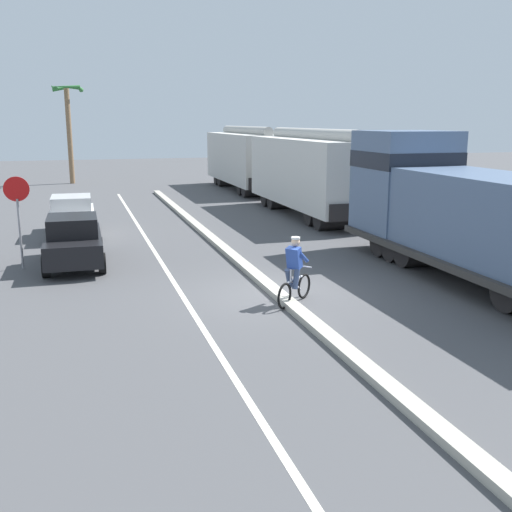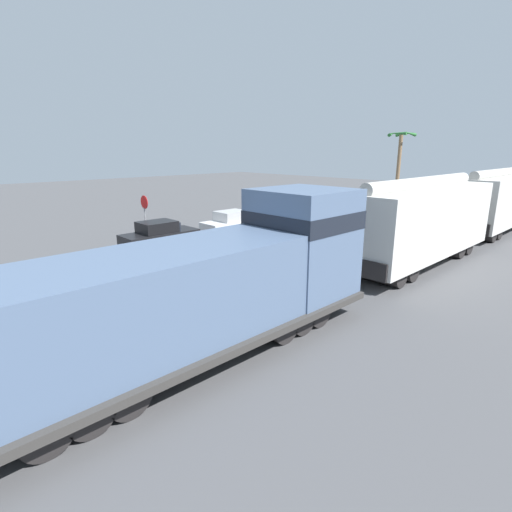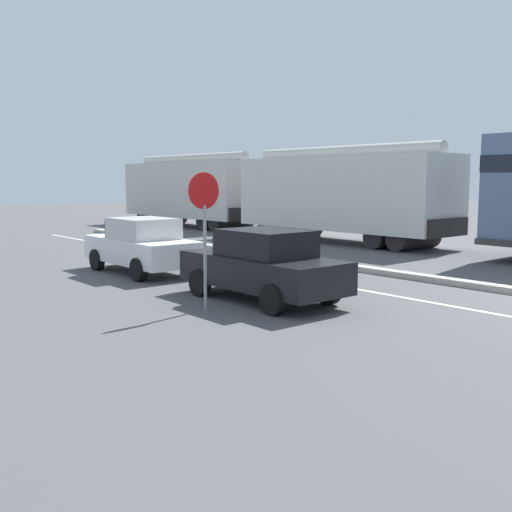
{
  "view_description": "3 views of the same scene",
  "coord_description": "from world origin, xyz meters",
  "px_view_note": "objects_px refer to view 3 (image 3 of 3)",
  "views": [
    {
      "loc": [
        -4.91,
        -14.54,
        4.53
      ],
      "look_at": [
        -0.5,
        0.14,
        1.06
      ],
      "focal_mm": 42.0,
      "sensor_mm": 36.0,
      "label": 1
    },
    {
      "loc": [
        14.0,
        -6.12,
        5.42
      ],
      "look_at": [
        3.78,
        3.73,
        1.6
      ],
      "focal_mm": 28.0,
      "sensor_mm": 36.0,
      "label": 2
    },
    {
      "loc": [
        -13.89,
        -5.15,
        2.73
      ],
      "look_at": [
        -4.14,
        6.3,
        0.8
      ],
      "focal_mm": 42.0,
      "sensor_mm": 36.0,
      "label": 3
    }
  ],
  "objects_px": {
    "parked_car_black": "(263,265)",
    "parked_car_white": "(142,245)",
    "stop_sign": "(204,214)",
    "hopper_car_lead": "(342,195)",
    "hopper_car_middle": "(191,191)"
  },
  "relations": [
    {
      "from": "parked_car_black",
      "to": "stop_sign",
      "type": "relative_size",
      "value": 1.47
    },
    {
      "from": "hopper_car_lead",
      "to": "hopper_car_middle",
      "type": "xyz_separation_m",
      "value": [
        0.0,
        11.6,
        0.0
      ]
    },
    {
      "from": "parked_car_black",
      "to": "hopper_car_middle",
      "type": "bearing_deg",
      "value": 59.86
    },
    {
      "from": "hopper_car_lead",
      "to": "stop_sign",
      "type": "distance_m",
      "value": 14.6
    },
    {
      "from": "parked_car_black",
      "to": "parked_car_white",
      "type": "bearing_deg",
      "value": 90.4
    },
    {
      "from": "parked_car_black",
      "to": "parked_car_white",
      "type": "distance_m",
      "value": 5.36
    },
    {
      "from": "parked_car_white",
      "to": "parked_car_black",
      "type": "bearing_deg",
      "value": -89.6
    },
    {
      "from": "stop_sign",
      "to": "parked_car_white",
      "type": "bearing_deg",
      "value": 73.96
    },
    {
      "from": "hopper_car_middle",
      "to": "stop_sign",
      "type": "distance_m",
      "value": 22.77
    },
    {
      "from": "stop_sign",
      "to": "hopper_car_lead",
      "type": "bearing_deg",
      "value": 30.3
    },
    {
      "from": "parked_car_black",
      "to": "stop_sign",
      "type": "xyz_separation_m",
      "value": [
        -1.56,
        0.05,
        1.21
      ]
    },
    {
      "from": "hopper_car_middle",
      "to": "stop_sign",
      "type": "height_order",
      "value": "hopper_car_middle"
    },
    {
      "from": "hopper_car_lead",
      "to": "hopper_car_middle",
      "type": "relative_size",
      "value": 1.0
    },
    {
      "from": "hopper_car_lead",
      "to": "parked_car_white",
      "type": "xyz_separation_m",
      "value": [
        -11.08,
        -2.06,
        -1.26
      ]
    },
    {
      "from": "parked_car_black",
      "to": "parked_car_white",
      "type": "relative_size",
      "value": 1.0
    }
  ]
}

